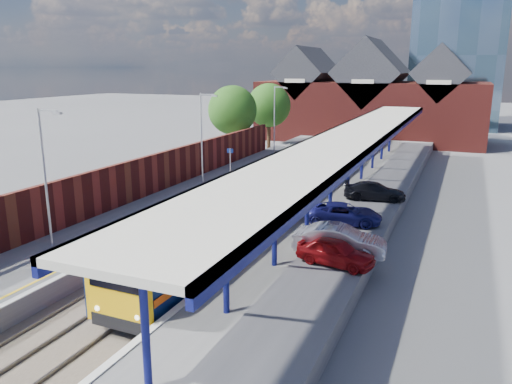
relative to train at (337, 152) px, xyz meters
The scene contains 23 objects.
ground 4.68m from the train, 110.96° to the right, with size 240.00×240.00×0.00m, color #5B5B5E.
ballast_bed 14.13m from the train, 96.13° to the right, with size 6.00×76.00×0.06m, color #473D33.
rails 14.12m from the train, 96.13° to the right, with size 4.51×76.00×0.14m.
left_platform 15.64m from the train, 116.71° to the right, with size 5.00×76.00×1.00m, color #565659.
right_platform 14.70m from the train, 72.03° to the right, with size 6.00×76.00×1.00m, color #565659.
coping_left 14.69m from the train, 108.47° to the right, with size 0.30×76.00×0.05m, color silver.
coping_right 14.04m from the train, 83.20° to the right, with size 0.30×76.00×0.05m, color silver.
yellow_line 14.90m from the train, 110.67° to the right, with size 0.14×76.00×0.01m, color yellow.
train is the anchor object (origin of this frame).
canopy 12.98m from the train, 71.53° to the right, with size 4.50×52.00×4.48m.
lamp_post_b 29.12m from the train, 105.73° to the right, with size 1.48×0.18×7.00m.
lamp_post_c 14.54m from the train, 123.44° to the right, with size 1.48×0.18×7.00m.
lamp_post_d 9.32m from the train, 152.42° to the left, with size 1.48×0.18×7.00m.
platform_sign 11.85m from the train, 123.27° to the right, with size 0.55×0.08×2.50m.
brick_wall 22.51m from the train, 115.23° to the right, with size 0.35×50.00×3.86m.
station_building 24.38m from the train, 93.55° to the left, with size 30.00×12.12×13.78m.
glass_tower 50.25m from the train, 79.55° to the left, with size 14.20×14.20×40.30m.
tree_near 12.44m from the train, behind, with size 5.20×5.20×8.10m.
tree_far 15.11m from the train, 137.29° to the left, with size 5.20×5.20×8.10m.
parked_car_red 25.49m from the train, 76.16° to the right, with size 1.47×3.65×1.25m, color maroon.
parked_car_silver 24.19m from the train, 75.74° to the right, with size 1.55×4.45×1.47m, color silver.
parked_car_dark 13.42m from the train, 64.98° to the right, with size 1.70×4.19×1.22m, color black.
parked_car_blue 19.09m from the train, 74.90° to the right, with size 2.04×4.42×1.23m, color navy.
Camera 1 is at (12.66, -12.23, 9.90)m, focal length 35.00 mm.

